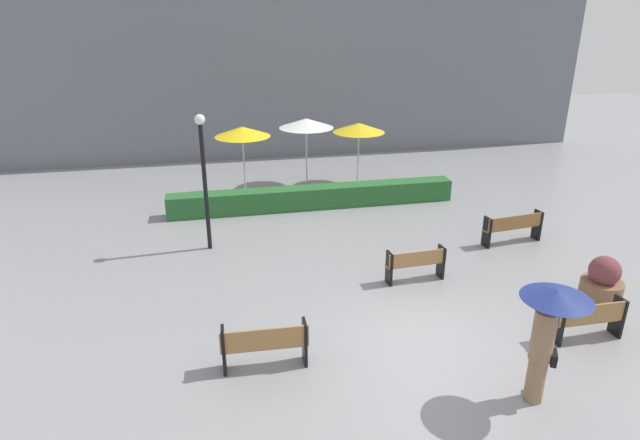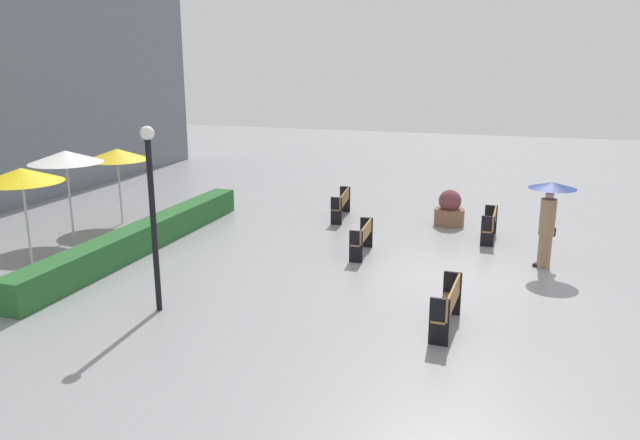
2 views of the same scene
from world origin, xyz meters
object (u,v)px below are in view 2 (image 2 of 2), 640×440
(bench_far_right, at_px, (342,202))
(pedestrian_with_umbrella, at_px, (549,209))
(bench_near_left, at_px, (448,303))
(lamp_post, at_px, (152,200))
(planter_pot, at_px, (449,210))
(bench_mid_center, at_px, (363,236))
(patio_umbrella_yellow_far, at_px, (117,155))
(patio_umbrella_white, at_px, (66,157))
(bench_near_right, at_px, (491,223))
(patio_umbrella_yellow, at_px, (21,175))

(bench_far_right, distance_m, pedestrian_with_umbrella, 7.11)
(bench_near_left, distance_m, lamp_post, 6.20)
(bench_near_left, distance_m, planter_pot, 8.02)
(bench_mid_center, distance_m, lamp_post, 6.20)
(patio_umbrella_yellow_far, bearing_deg, bench_near_left, -114.22)
(bench_far_right, xyz_separation_m, patio_umbrella_white, (-4.83, 6.78, 1.89))
(bench_near_right, height_order, patio_umbrella_yellow, patio_umbrella_yellow)
(bench_near_right, relative_size, bench_mid_center, 0.99)
(bench_far_right, bearing_deg, bench_near_left, -150.59)
(bench_near_right, distance_m, bench_near_left, 6.64)
(planter_pot, bearing_deg, pedestrian_with_umbrella, -141.02)
(lamp_post, distance_m, patio_umbrella_white, 6.53)
(bench_near_left, distance_m, pedestrian_with_umbrella, 5.00)
(lamp_post, height_order, patio_umbrella_yellow, lamp_post)
(lamp_post, height_order, patio_umbrella_yellow_far, lamp_post)
(planter_pot, bearing_deg, bench_mid_center, 154.37)
(lamp_post, distance_m, patio_umbrella_yellow, 4.77)
(bench_mid_center, relative_size, patio_umbrella_yellow, 0.60)
(bench_near_right, distance_m, patio_umbrella_yellow, 12.62)
(patio_umbrella_yellow, bearing_deg, bench_mid_center, -64.68)
(bench_mid_center, xyz_separation_m, patio_umbrella_yellow, (-3.63, 7.68, 1.86))
(pedestrian_with_umbrella, xyz_separation_m, planter_pot, (3.44, 2.78, -1.02))
(patio_umbrella_yellow, xyz_separation_m, patio_umbrella_yellow_far, (4.42, 0.47, -0.14))
(lamp_post, bearing_deg, bench_near_left, -81.08)
(pedestrian_with_umbrella, bearing_deg, bench_mid_center, 95.24)
(bench_mid_center, bearing_deg, planter_pot, -25.63)
(bench_near_right, bearing_deg, bench_mid_center, 128.32)
(bench_near_left, xyz_separation_m, lamp_post, (-0.92, 5.86, 1.83))
(bench_far_right, xyz_separation_m, lamp_post, (-8.67, 1.49, 1.83))
(patio_umbrella_yellow, bearing_deg, lamp_post, -106.97)
(planter_pot, distance_m, lamp_post, 10.35)
(planter_pot, distance_m, patio_umbrella_white, 11.60)
(pedestrian_with_umbrella, xyz_separation_m, patio_umbrella_white, (-1.61, 13.04, 0.92))
(lamp_post, relative_size, patio_umbrella_yellow_far, 1.60)
(planter_pot, relative_size, patio_umbrella_yellow_far, 0.47)
(bench_far_right, relative_size, planter_pot, 1.67)
(bench_mid_center, relative_size, patio_umbrella_white, 0.59)
(bench_far_right, height_order, patio_umbrella_yellow, patio_umbrella_yellow)
(bench_near_left, distance_m, patio_umbrella_yellow, 10.59)
(bench_far_right, bearing_deg, bench_near_right, -103.18)
(pedestrian_with_umbrella, bearing_deg, patio_umbrella_yellow_far, 88.35)
(pedestrian_with_umbrella, distance_m, patio_umbrella_yellow, 12.99)
(lamp_post, height_order, patio_umbrella_white, lamp_post)
(pedestrian_with_umbrella, xyz_separation_m, patio_umbrella_yellow_far, (0.37, 12.78, 0.72))
(bench_far_right, bearing_deg, bench_mid_center, -155.95)
(bench_near_right, bearing_deg, planter_pot, 44.75)
(pedestrian_with_umbrella, xyz_separation_m, lamp_post, (-5.45, 7.75, 0.86))
(patio_umbrella_yellow, bearing_deg, pedestrian_with_umbrella, -71.76)
(bench_near_left, xyz_separation_m, patio_umbrella_yellow, (0.47, 10.42, 1.83))
(bench_far_right, distance_m, patio_umbrella_yellow_far, 7.31)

